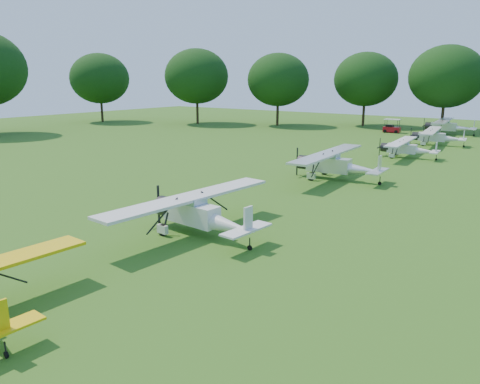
# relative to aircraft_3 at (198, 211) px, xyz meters

# --- Properties ---
(ground) EXTENTS (160.00, 160.00, 0.00)m
(ground) POSITION_rel_aircraft_3_xyz_m (-0.24, 3.10, -1.27)
(ground) COLOR #235014
(ground) RESTS_ON ground
(tree_belt) EXTENTS (137.36, 130.27, 14.52)m
(tree_belt) POSITION_rel_aircraft_3_xyz_m (3.33, 3.27, 6.76)
(tree_belt) COLOR #301C12
(tree_belt) RESTS_ON ground
(aircraft_3) EXTENTS (6.95, 11.08, 2.18)m
(aircraft_3) POSITION_rel_aircraft_3_xyz_m (0.00, 0.00, 0.00)
(aircraft_3) COLOR silver
(aircraft_3) RESTS_ON ground
(aircraft_4) EXTENTS (7.38, 11.76, 2.31)m
(aircraft_4) POSITION_rel_aircraft_3_xyz_m (-0.18, 16.78, 0.08)
(aircraft_4) COLOR silver
(aircraft_4) RESTS_ON ground
(aircraft_5) EXTENTS (5.93, 9.45, 1.86)m
(aircraft_5) POSITION_rel_aircraft_3_xyz_m (1.17, 30.76, -0.19)
(aircraft_5) COLOR silver
(aircraft_5) RESTS_ON ground
(aircraft_6) EXTENTS (6.40, 10.16, 1.99)m
(aircraft_6) POSITION_rel_aircraft_3_xyz_m (1.20, 42.11, -0.11)
(aircraft_6) COLOR silver
(aircraft_6) RESTS_ON ground
(aircraft_7) EXTENTS (7.13, 11.35, 2.23)m
(aircraft_7) POSITION_rel_aircraft_3_xyz_m (-0.32, 54.65, 0.03)
(aircraft_7) COLOR silver
(aircraft_7) RESTS_ON ground
(golf_cart) EXTENTS (2.46, 1.63, 2.01)m
(golf_cart) POSITION_rel_aircraft_3_xyz_m (-7.65, 52.36, -0.60)
(golf_cart) COLOR #A20B14
(golf_cart) RESTS_ON ground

